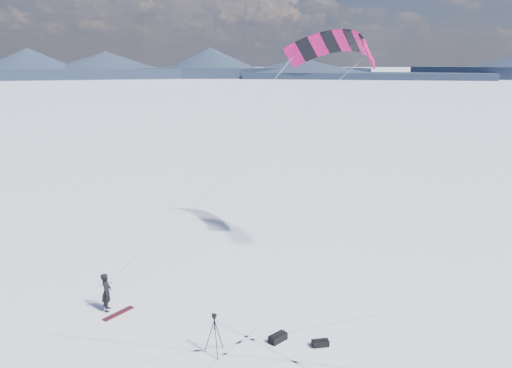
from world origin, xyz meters
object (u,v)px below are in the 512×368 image
snowkiter (108,310)px  tripod (214,328)px  gear_bag_a (278,338)px  gear_bag_b (320,343)px  snowboard (118,313)px

snowkiter → tripod: tripod is taller
snowkiter → gear_bag_a: (5.20, -5.27, 0.14)m
tripod → gear_bag_b: (3.61, -1.31, -0.86)m
snowkiter → tripod: 5.78m
snowkiter → gear_bag_a: 7.41m
gear_bag_a → gear_bag_b: size_ratio=1.18×
snowkiter → gear_bag_b: snowkiter is taller
gear_bag_b → snowkiter: bearing=152.4°
snowkiter → snowboard: 0.61m
tripod → gear_bag_a: 2.55m
gear_bag_a → gear_bag_b: 1.57m
gear_bag_b → gear_bag_a: bearing=157.7°
snowkiter → tripod: bearing=-131.0°
gear_bag_b → tripod: bearing=176.7°
snowboard → tripod: (2.49, -4.44, 0.96)m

